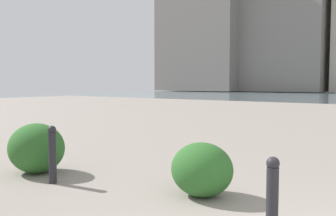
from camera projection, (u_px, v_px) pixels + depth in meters
building_highrise at (206, 24)px, 74.67m from camera, size 17.16×12.52×26.97m
bollard_near at (272, 197)px, 3.59m from camera, size 0.13×0.13×0.84m
bollard_mid at (52, 153)px, 5.66m from camera, size 0.13×0.13×0.90m
shrub_low at (202, 169)px, 5.02m from camera, size 0.88×0.79×0.75m
shrub_round at (37, 148)px, 6.32m from camera, size 1.02×0.92×0.86m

